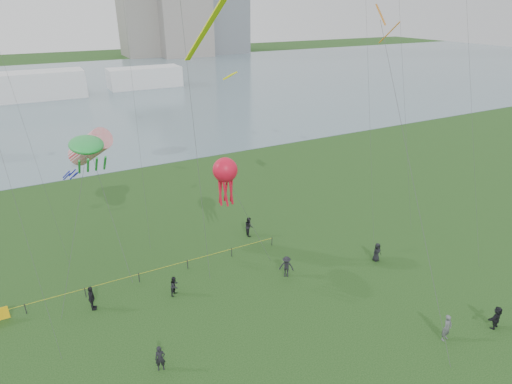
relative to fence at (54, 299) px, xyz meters
name	(u,v)px	position (x,y,z in m)	size (l,w,h in m)	color
ground_plane	(335,377)	(14.03, -14.70, -0.55)	(400.00, 400.00, 0.00)	#163611
lake	(88,91)	(14.03, 85.30, -0.53)	(400.00, 120.00, 0.08)	slate
building_mid	(180,5)	(60.03, 147.30, 18.45)	(20.00, 20.00, 38.00)	gray
building_low	(142,19)	(46.03, 153.30, 13.45)	(16.00, 18.00, 28.00)	slate
pavilion_left	(32,86)	(2.03, 80.30, 2.45)	(22.00, 8.00, 6.00)	silver
pavilion_right	(145,77)	(28.03, 83.30, 1.95)	(18.00, 7.00, 5.00)	silver
fence	(54,299)	(0.00, 0.00, 0.00)	(24.07, 0.07, 1.05)	black
kite_flyer	(447,328)	(22.30, -15.53, 0.40)	(0.69, 0.46, 1.90)	#515458
spectator_a	(175,286)	(8.14, -2.81, 0.23)	(0.76, 0.60, 1.57)	black
spectator_b	(286,267)	(16.78, -4.68, 0.35)	(1.17, 0.67, 1.81)	black
spectator_c	(92,298)	(2.40, -1.70, 0.40)	(1.12, 0.47, 1.91)	black
spectator_d	(377,252)	(24.77, -6.28, 0.27)	(0.81, 0.53, 1.65)	black
spectator_e	(496,317)	(26.17, -16.30, 0.29)	(1.56, 0.50, 1.68)	black
spectator_f	(160,358)	(5.16, -9.35, 0.29)	(0.61, 0.40, 1.68)	black
spectator_g	(249,226)	(17.13, 2.66, 0.37)	(0.90, 0.70, 1.85)	black
kite_windsock	(90,147)	(4.70, 6.08, 9.03)	(4.23, 8.47, 11.49)	#3F3F42
kite_creature	(86,145)	(4.07, 1.82, 10.52)	(5.01, 5.70, 11.52)	#3F3F42
kite_octopus	(225,171)	(13.64, -0.26, 7.56)	(4.15, 2.83, 9.21)	#3F3F42
kite_delta	(385,34)	(21.44, -7.78, 17.81)	(1.56, 10.95, 20.10)	#3F3F42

